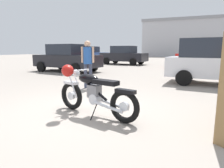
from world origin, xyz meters
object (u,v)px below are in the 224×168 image
red_hatchback_near (67,58)px  silver_sedan_mid (89,54)px  dark_sedan_left (218,61)px  pale_sedan_back (207,56)px  white_estate_far (124,55)px  bystander (88,59)px  blue_hatchback_right (222,54)px  vintage_motorcycle (92,92)px

red_hatchback_near → silver_sedan_mid: 9.99m
red_hatchback_near → dark_sedan_left: size_ratio=1.08×
pale_sedan_back → white_estate_far: pale_sedan_back is taller
bystander → red_hatchback_near: size_ratio=0.38×
pale_sedan_back → white_estate_far: 7.06m
red_hatchback_near → blue_hatchback_right: size_ratio=0.92×
bystander → red_hatchback_near: bearing=-152.9°
red_hatchback_near → bystander: bearing=-40.7°
bystander → silver_sedan_mid: size_ratio=0.38×
pale_sedan_back → dark_sedan_left: same height
red_hatchback_near → pale_sedan_back: bearing=40.2°
pale_sedan_back → blue_hatchback_right: (1.53, 4.00, 0.02)m
vintage_motorcycle → pale_sedan_back: size_ratio=0.50×
pale_sedan_back → dark_sedan_left: bearing=96.7°
white_estate_far → silver_sedan_mid: (-4.83, 2.40, 0.00)m
bystander → dark_sedan_left: bearing=104.8°
blue_hatchback_right → vintage_motorcycle: bearing=-103.7°
white_estate_far → blue_hatchback_right: bearing=23.6°
silver_sedan_mid → pale_sedan_back: bearing=-15.6°
dark_sedan_left → pale_sedan_back: bearing=95.3°
bystander → pale_sedan_back: size_ratio=0.41×
dark_sedan_left → silver_sedan_mid: bearing=142.2°
pale_sedan_back → white_estate_far: bearing=-8.0°
pale_sedan_back → red_hatchback_near: (-8.25, -5.03, -0.08)m
red_hatchback_near → dark_sedan_left: dark_sedan_left is taller
vintage_motorcycle → red_hatchback_near: size_ratio=0.46×
white_estate_far → dark_sedan_left: size_ratio=1.09×
vintage_motorcycle → red_hatchback_near: red_hatchback_near is taller
bystander → dark_sedan_left: (4.39, 2.35, -0.10)m
white_estate_far → vintage_motorcycle: bearing=-65.4°
dark_sedan_left → vintage_motorcycle: bearing=-113.6°
red_hatchback_near → silver_sedan_mid: same height
vintage_motorcycle → blue_hatchback_right: blue_hatchback_right is taller
bystander → blue_hatchback_right: blue_hatchback_right is taller
vintage_motorcycle → pale_sedan_back: bearing=-88.7°
vintage_motorcycle → white_estate_far: (-3.62, 13.90, 0.34)m
silver_sedan_mid → vintage_motorcycle: bearing=-57.5°
vintage_motorcycle → dark_sedan_left: 5.79m
bystander → pale_sedan_back: bearing=140.2°
pale_sedan_back → red_hatchback_near: pale_sedan_back is taller
blue_hatchback_right → silver_sedan_mid: bearing=-179.0°
blue_hatchback_right → white_estate_far: bearing=-163.7°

